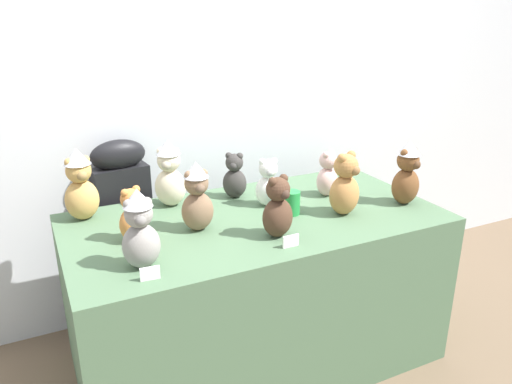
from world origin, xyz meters
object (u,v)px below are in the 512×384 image
(teddy_bear_chestnut, at_px, (407,173))
(teddy_bear_caramel, at_px, (345,186))
(teddy_bear_snow, at_px, (268,184))
(party_cup_green, at_px, (291,203))
(teddy_bear_cocoa, at_px, (278,209))
(teddy_bear_blush, at_px, (328,175))
(instrument_case, at_px, (126,235))
(teddy_bear_mocha, at_px, (197,197))
(teddy_bear_honey, at_px, (80,185))
(teddy_bear_ginger, at_px, (133,216))
(teddy_bear_charcoal, at_px, (235,177))
(display_table, at_px, (256,289))
(teddy_bear_ash, at_px, (140,230))
(teddy_bear_cream, at_px, (169,174))

(teddy_bear_chestnut, bearing_deg, teddy_bear_caramel, 165.15)
(teddy_bear_snow, distance_m, party_cup_green, 0.16)
(teddy_bear_cocoa, bearing_deg, teddy_bear_snow, 52.12)
(teddy_bear_blush, height_order, party_cup_green, teddy_bear_blush)
(instrument_case, xyz_separation_m, teddy_bear_cocoa, (0.48, -0.79, 0.36))
(teddy_bear_snow, relative_size, teddy_bear_mocha, 0.78)
(teddy_bear_cocoa, bearing_deg, teddy_bear_honey, 125.05)
(teddy_bear_honey, distance_m, teddy_bear_ginger, 0.36)
(teddy_bear_honey, xyz_separation_m, teddy_bear_mocha, (0.42, -0.33, -0.01))
(teddy_bear_ginger, bearing_deg, teddy_bear_mocha, -27.28)
(teddy_bear_charcoal, relative_size, teddy_bear_ginger, 1.01)
(instrument_case, height_order, teddy_bear_snow, instrument_case)
(teddy_bear_caramel, xyz_separation_m, teddy_bear_mocha, (-0.66, 0.13, 0.01))
(teddy_bear_cocoa, relative_size, teddy_bear_caramel, 0.90)
(display_table, height_order, teddy_bear_honey, teddy_bear_honey)
(teddy_bear_ash, bearing_deg, teddy_bear_honey, 109.13)
(display_table, xyz_separation_m, party_cup_green, (0.16, -0.04, 0.44))
(teddy_bear_blush, height_order, teddy_bear_mocha, teddy_bear_mocha)
(teddy_bear_honey, distance_m, teddy_bear_caramel, 1.18)
(teddy_bear_blush, distance_m, teddy_bear_mocha, 0.74)
(teddy_bear_blush, bearing_deg, teddy_bear_chestnut, -73.55)
(teddy_bear_caramel, xyz_separation_m, party_cup_green, (-0.22, 0.10, -0.08))
(teddy_bear_caramel, bearing_deg, teddy_bear_blush, 55.19)
(teddy_bear_cream, xyz_separation_m, teddy_bear_charcoal, (0.32, -0.04, -0.05))
(teddy_bear_honey, distance_m, teddy_bear_mocha, 0.54)
(teddy_bear_cream, distance_m, teddy_bear_snow, 0.47)
(teddy_bear_chestnut, relative_size, party_cup_green, 2.86)
(teddy_bear_ash, relative_size, party_cup_green, 2.76)
(teddy_bear_snow, bearing_deg, teddy_bear_cocoa, -96.92)
(teddy_bear_chestnut, relative_size, teddy_bear_ash, 1.03)
(display_table, relative_size, teddy_bear_chestnut, 5.39)
(instrument_case, bearing_deg, teddy_bear_ash, -102.49)
(teddy_bear_chestnut, height_order, party_cup_green, teddy_bear_chestnut)
(teddy_bear_chestnut, height_order, teddy_bear_mocha, teddy_bear_chestnut)
(teddy_bear_chestnut, bearing_deg, teddy_bear_mocha, 160.27)
(teddy_bear_chestnut, relative_size, teddy_bear_caramel, 1.07)
(teddy_bear_mocha, relative_size, teddy_bear_ginger, 1.31)
(teddy_bear_honey, bearing_deg, teddy_bear_snow, -23.88)
(teddy_bear_ash, height_order, teddy_bear_charcoal, teddy_bear_ash)
(teddy_bear_snow, bearing_deg, teddy_bear_ginger, -157.16)
(teddy_bear_cocoa, relative_size, party_cup_green, 2.41)
(teddy_bear_charcoal, distance_m, teddy_bear_mocha, 0.42)
(teddy_bear_snow, distance_m, teddy_bear_caramel, 0.36)
(display_table, distance_m, teddy_bear_chestnut, 0.91)
(teddy_bear_chestnut, distance_m, teddy_bear_ash, 1.30)
(display_table, xyz_separation_m, teddy_bear_cocoa, (-0.01, -0.22, 0.50))
(instrument_case, distance_m, teddy_bear_cream, 0.50)
(teddy_bear_chestnut, bearing_deg, teddy_bear_honey, 149.94)
(teddy_bear_honey, height_order, teddy_bear_mocha, teddy_bear_honey)
(teddy_bear_chestnut, xyz_separation_m, teddy_bear_blush, (-0.28, 0.26, -0.04))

